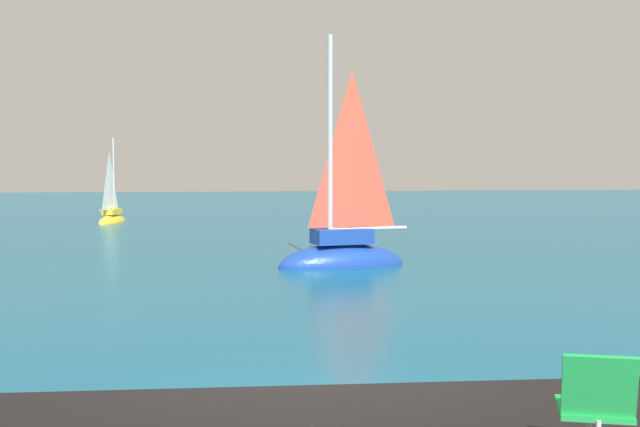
# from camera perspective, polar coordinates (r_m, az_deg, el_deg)

# --- Properties ---
(ground_plane) EXTENTS (160.00, 160.00, 0.00)m
(ground_plane) POSITION_cam_1_polar(r_m,az_deg,el_deg) (8.98, -0.97, -14.72)
(ground_plane) COLOR #0F5675
(sailboat_near) EXTENTS (3.84, 1.89, 6.98)m
(sailboat_near) POSITION_cam_1_polar(r_m,az_deg,el_deg) (22.58, 1.59, -2.76)
(sailboat_near) COLOR #193D99
(sailboat_near) RESTS_ON ground
(sailboat_far) EXTENTS (1.63, 2.54, 4.58)m
(sailboat_far) POSITION_cam_1_polar(r_m,az_deg,el_deg) (40.94, -14.38, -0.30)
(sailboat_far) COLOR yellow
(sailboat_far) RESTS_ON ground
(beach_chair) EXTENTS (0.65, 0.72, 0.80)m
(beach_chair) POSITION_cam_1_polar(r_m,az_deg,el_deg) (5.96, 18.79, -12.33)
(beach_chair) COLOR green
(beach_chair) RESTS_ON shore_ledge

